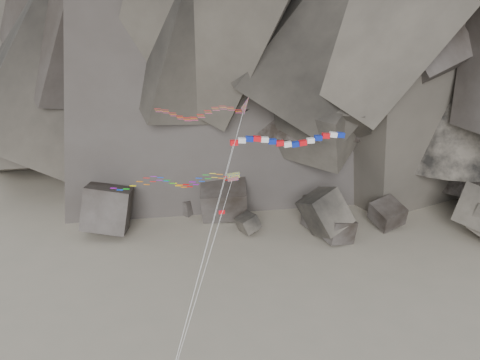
% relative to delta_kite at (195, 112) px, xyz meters
% --- Properties ---
extents(boulder_field, '(68.13, 19.57, 9.16)m').
position_rel_delta_kite_xyz_m(boulder_field, '(8.77, 33.72, -23.94)').
color(boulder_field, '#47423F').
rests_on(boulder_field, ground).
extents(delta_kite, '(9.66, 13.36, 26.91)m').
position_rel_delta_kite_xyz_m(delta_kite, '(0.00, 0.00, 0.00)').
color(delta_kite, red).
rests_on(delta_kite, ground).
extents(banner_kite, '(14.56, 20.01, 22.10)m').
position_rel_delta_kite_xyz_m(banner_kite, '(8.16, 5.40, -3.86)').
color(banner_kite, red).
rests_on(banner_kite, ground).
extents(parafoil_kite, '(13.40, 13.61, 19.15)m').
position_rel_delta_kite_xyz_m(parafoil_kite, '(-3.09, 0.47, -7.27)').
color(parafoil_kite, '#F6F70D').
rests_on(parafoil_kite, ground).
extents(pennant_kite, '(3.57, 11.45, 15.82)m').
position_rel_delta_kite_xyz_m(pennant_kite, '(2.04, -2.75, -12.39)').
color(pennant_kite, red).
rests_on(pennant_kite, ground).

